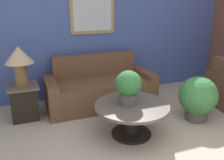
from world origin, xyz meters
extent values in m
cube|color=#42569E|center=(0.00, 2.99, 1.30)|extent=(7.30, 0.06, 2.60)
cube|color=#997A4C|center=(-0.24, 2.94, 1.66)|extent=(0.86, 0.03, 0.82)
cube|color=#B2BCC6|center=(-0.24, 2.93, 1.66)|extent=(0.74, 0.01, 0.70)
cube|color=brown|center=(-0.30, 2.36, 0.24)|extent=(1.59, 0.85, 0.49)
cube|color=brown|center=(-0.30, 2.71, 0.69)|extent=(1.59, 0.16, 0.42)
cube|color=brown|center=(-1.18, 2.36, 0.29)|extent=(0.18, 0.85, 0.59)
cube|color=brown|center=(0.59, 2.36, 0.29)|extent=(0.18, 0.85, 0.59)
cylinder|color=black|center=(-0.21, 1.20, 0.01)|extent=(0.58, 0.58, 0.03)
cylinder|color=black|center=(-0.21, 1.20, 0.23)|extent=(0.19, 0.19, 0.41)
cylinder|color=brown|center=(-0.21, 1.20, 0.46)|extent=(1.06, 1.06, 0.04)
cube|color=black|center=(-1.63, 2.32, 0.27)|extent=(0.41, 0.41, 0.54)
cube|color=brown|center=(-1.63, 2.32, 0.56)|extent=(0.49, 0.49, 0.03)
cylinder|color=brown|center=(-1.63, 2.32, 0.58)|extent=(0.27, 0.27, 0.02)
cylinder|color=brown|center=(-1.63, 2.32, 0.77)|extent=(0.20, 0.20, 0.35)
cone|color=tan|center=(-1.63, 2.32, 1.07)|extent=(0.44, 0.44, 0.26)
cylinder|color=#4C4742|center=(-0.25, 1.25, 0.56)|extent=(0.27, 0.27, 0.16)
sphere|color=#2D6B33|center=(-0.25, 1.25, 0.78)|extent=(0.37, 0.37, 0.37)
cylinder|color=#4C4742|center=(0.99, 1.26, 0.09)|extent=(0.36, 0.36, 0.19)
sphere|color=#387A3D|center=(0.99, 1.26, 0.42)|extent=(0.62, 0.62, 0.62)
camera|label=1|loc=(-1.63, -1.71, 1.92)|focal=40.00mm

